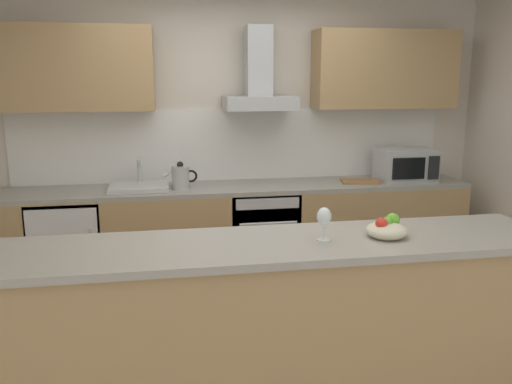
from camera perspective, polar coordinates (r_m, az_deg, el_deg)
name	(u,v)px	position (r m, az deg, el deg)	size (l,w,h in m)	color
ground	(271,359)	(3.66, 1.66, -17.83)	(5.69, 4.42, 0.02)	gray
wall_back	(234,136)	(4.94, -2.43, 6.13)	(5.69, 0.12, 2.60)	silver
backsplash_tile	(235,144)	(4.87, -2.31, 5.22)	(3.99, 0.02, 0.66)	white
counter_back	(240,234)	(4.74, -1.72, -4.63)	(4.13, 0.60, 0.90)	tan
counter_island	(275,329)	(2.90, 2.10, -14.75)	(3.01, 0.64, 1.00)	tan
upper_cabinets	(237,69)	(4.68, -2.11, 13.28)	(4.08, 0.32, 0.70)	tan
oven	(261,233)	(4.74, 0.59, -4.49)	(0.60, 0.62, 0.80)	slate
refrigerator	(70,247)	(4.74, -19.69, -5.65)	(0.58, 0.60, 0.85)	white
microwave	(406,165)	(5.00, 16.06, 2.86)	(0.50, 0.38, 0.30)	#B7BABC
sink	(139,186)	(4.56, -12.65, 0.62)	(0.50, 0.40, 0.26)	silver
kettle	(181,177)	(4.50, -8.25, 1.64)	(0.29, 0.15, 0.24)	#B7BABC
range_hood	(259,84)	(4.67, 0.33, 11.78)	(0.62, 0.45, 0.72)	#B7BABC
wine_glass	(324,218)	(2.72, 7.46, -2.81)	(0.08, 0.08, 0.18)	silver
fruit_bowl	(387,229)	(2.87, 14.13, -3.95)	(0.22, 0.22, 0.13)	beige
chopping_board	(360,181)	(4.86, 11.32, 1.16)	(0.34, 0.22, 0.02)	#9E7247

